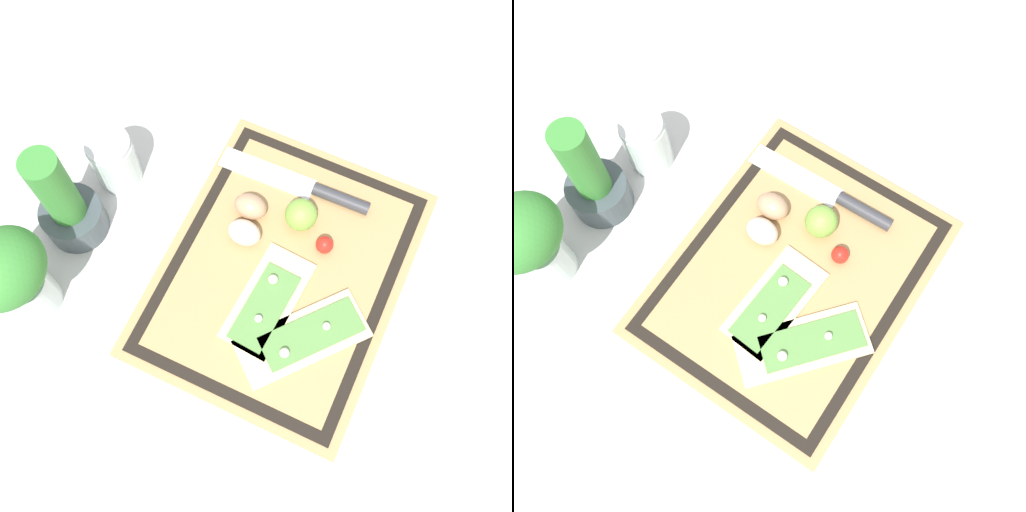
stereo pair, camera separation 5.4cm
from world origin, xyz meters
The scene contains 12 objects.
ground_plane centered at (0.00, 0.00, 0.00)m, with size 6.00×6.00×0.00m, color silver.
cutting_board centered at (0.00, 0.00, 0.01)m, with size 0.48×0.38×0.02m.
pizza_slice_near centered at (-0.09, -0.08, 0.02)m, with size 0.21×0.20×0.02m.
pizza_slice_far centered at (-0.06, 0.00, 0.02)m, with size 0.19×0.10×0.02m.
knife centered at (0.16, 0.00, 0.03)m, with size 0.04×0.27×0.02m.
egg_brown centered at (0.07, 0.09, 0.04)m, with size 0.04×0.06×0.04m, color tan.
egg_pink centered at (0.03, 0.08, 0.04)m, with size 0.04×0.06×0.04m, color beige.
lime centered at (0.09, 0.01, 0.04)m, with size 0.05×0.05×0.05m, color #7FB742.
cherry_tomato_red centered at (0.07, -0.05, 0.03)m, with size 0.03×0.03×0.03m, color red.
herb_pot centered at (-0.07, 0.35, 0.07)m, with size 0.10×0.10×0.22m.
sauce_jar centered at (0.05, 0.33, 0.05)m, with size 0.08×0.08×0.11m.
herb_glass centered at (-0.21, 0.34, 0.12)m, with size 0.13×0.11×0.20m.
Camera 2 is at (-0.29, -0.15, 0.94)m, focal length 42.00 mm.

